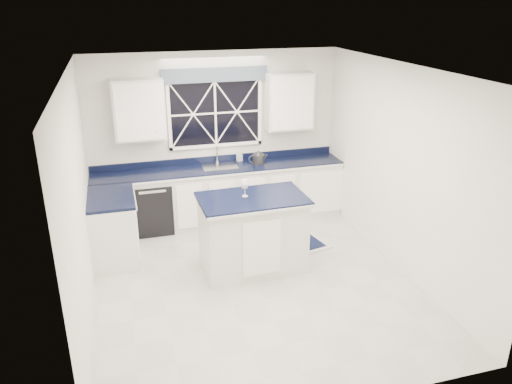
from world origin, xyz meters
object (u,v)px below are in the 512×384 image
object	(u,v)px
dishwasher	(152,205)
soap_bottle	(239,156)
island	(253,233)
wine_glass	(245,185)
faucet	(217,154)
kettle	(258,158)

from	to	relation	value
dishwasher	soap_bottle	size ratio (longest dim) A/B	4.78
island	wine_glass	world-z (taller)	wine_glass
faucet	dishwasher	bearing A→B (deg)	-169.98
kettle	soap_bottle	distance (m)	0.35
dishwasher	faucet	bearing A→B (deg)	10.02
dishwasher	soap_bottle	distance (m)	1.61
dishwasher	island	bearing A→B (deg)	-53.40
dishwasher	kettle	distance (m)	1.84
faucet	kettle	world-z (taller)	faucet
kettle	wine_glass	bearing A→B (deg)	-112.41
kettle	soap_bottle	size ratio (longest dim) A/B	1.86
island	wine_glass	bearing A→B (deg)	144.27
dishwasher	soap_bottle	world-z (taller)	soap_bottle
island	kettle	xyz separation A→B (m)	(0.54, 1.59, 0.52)
kettle	soap_bottle	bearing A→B (deg)	137.41
dishwasher	kettle	xyz separation A→B (m)	(1.73, -0.01, 0.63)
island	soap_bottle	size ratio (longest dim) A/B	8.20
wine_glass	kettle	bearing A→B (deg)	67.75
wine_glass	island	bearing A→B (deg)	-34.34
faucet	island	xyz separation A→B (m)	(0.09, -1.79, -0.58)
dishwasher	kettle	world-z (taller)	kettle
island	wine_glass	distance (m)	0.68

